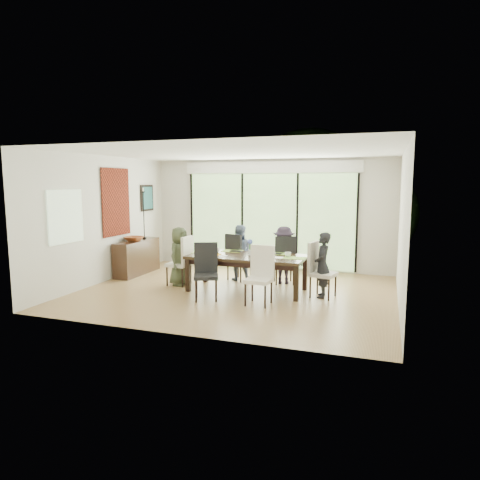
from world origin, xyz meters
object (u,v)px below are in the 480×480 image
(person_left_end, at_px, (179,256))
(cup_a, at_px, (217,250))
(vase, at_px, (250,252))
(sideboard, at_px, (137,257))
(cup_b, at_px, (253,254))
(chair_far_left, at_px, (239,257))
(bowl, at_px, (134,239))
(chair_far_right, at_px, (284,259))
(cup_c, at_px, (288,254))
(chair_near_left, at_px, (206,272))
(person_right_end, at_px, (322,265))
(laptop, at_px, (205,253))
(table_top, at_px, (247,257))
(chair_near_right, at_px, (259,276))
(person_far_left, at_px, (239,253))
(chair_left_end, at_px, (179,260))
(chair_right_end, at_px, (323,270))
(person_far_right, at_px, (284,255))

(person_left_end, relative_size, cup_a, 10.40)
(vase, relative_size, sideboard, 0.08)
(cup_b, relative_size, sideboard, 0.07)
(chair_far_left, xyz_separation_m, bowl, (-2.48, -0.29, 0.32))
(chair_far_right, distance_m, person_left_end, 2.20)
(cup_b, relative_size, cup_c, 0.81)
(cup_b, height_order, sideboard, cup_b)
(chair_near_left, distance_m, cup_b, 1.03)
(person_right_end, bearing_deg, laptop, -94.48)
(table_top, bearing_deg, person_right_end, -0.00)
(cup_a, bearing_deg, chair_far_right, 29.25)
(person_left_end, relative_size, bowl, 2.92)
(chair_near_left, bearing_deg, bowl, 126.44)
(vase, bearing_deg, cup_b, -56.31)
(chair_near_right, relative_size, person_left_end, 0.85)
(person_right_end, bearing_deg, person_far_left, -120.21)
(chair_near_right, bearing_deg, person_left_end, 158.69)
(chair_far_right, height_order, cup_b, chair_far_right)
(chair_near_left, relative_size, chair_near_right, 1.00)
(vase, distance_m, cup_a, 0.76)
(chair_near_left, distance_m, bowl, 2.84)
(chair_left_end, relative_size, cup_b, 11.00)
(chair_right_end, distance_m, person_far_left, 2.12)
(person_far_right, bearing_deg, chair_left_end, 14.20)
(chair_far_right, relative_size, laptop, 3.33)
(person_left_end, distance_m, person_right_end, 2.96)
(person_left_end, relative_size, person_far_left, 1.00)
(chair_near_right, distance_m, cup_b, 0.88)
(person_right_end, xyz_separation_m, vase, (-1.43, 0.05, 0.16))
(chair_near_right, distance_m, person_far_left, 1.95)
(chair_near_right, height_order, laptop, chair_near_right)
(person_right_end, xyz_separation_m, person_far_right, (-0.93, 0.83, 0.00))
(cup_a, bearing_deg, laptop, -120.96)
(chair_near_right, relative_size, sideboard, 0.74)
(chair_right_end, bearing_deg, cup_b, 106.90)
(table_top, height_order, chair_far_left, chair_far_left)
(table_top, bearing_deg, vase, 45.00)
(table_top, bearing_deg, sideboard, 167.28)
(person_far_right, distance_m, cup_c, 0.79)
(cup_b, xyz_separation_m, bowl, (-3.08, 0.66, 0.09))
(chair_right_end, bearing_deg, person_right_end, 102.66)
(person_left_end, bearing_deg, vase, -81.89)
(chair_far_left, xyz_separation_m, cup_b, (0.60, -0.95, 0.23))
(laptop, distance_m, bowl, 2.18)
(laptop, bearing_deg, person_far_left, 24.71)
(cup_b, bearing_deg, cup_c, 17.10)
(chair_right_end, xyz_separation_m, chair_far_right, (-0.95, 0.85, 0.00))
(chair_right_end, distance_m, chair_far_left, 2.13)
(table_top, bearing_deg, bowl, 169.15)
(laptop, distance_m, sideboard, 2.24)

